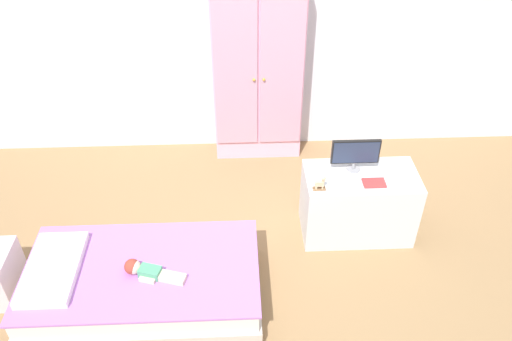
# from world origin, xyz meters

# --- Properties ---
(ground_plane) EXTENTS (10.00, 10.00, 0.02)m
(ground_plane) POSITION_xyz_m (0.00, 0.00, -0.01)
(ground_plane) COLOR #99754C
(bed) EXTENTS (1.47, 0.82, 0.29)m
(bed) POSITION_xyz_m (-0.73, -0.23, 0.14)
(bed) COLOR beige
(bed) RESTS_ON ground_plane
(pillow) EXTENTS (0.32, 0.58, 0.05)m
(pillow) POSITION_xyz_m (-1.27, -0.23, 0.32)
(pillow) COLOR white
(pillow) RESTS_ON bed
(doll) EXTENTS (0.39, 0.18, 0.10)m
(doll) POSITION_xyz_m (-0.71, -0.28, 0.33)
(doll) COLOR #4CA375
(doll) RESTS_ON bed
(wardrobe) EXTENTS (0.74, 0.27, 1.59)m
(wardrobe) POSITION_xyz_m (0.07, 1.41, 0.80)
(wardrobe) COLOR #EFADCC
(wardrobe) RESTS_ON ground_plane
(tv_stand) EXTENTS (0.79, 0.42, 0.52)m
(tv_stand) POSITION_xyz_m (0.75, 0.35, 0.26)
(tv_stand) COLOR silver
(tv_stand) RESTS_ON ground_plane
(tv_monitor) EXTENTS (0.34, 0.10, 0.24)m
(tv_monitor) POSITION_xyz_m (0.70, 0.42, 0.67)
(tv_monitor) COLOR #99999E
(tv_monitor) RESTS_ON tv_stand
(rocking_horse_toy) EXTENTS (0.09, 0.04, 0.11)m
(rocking_horse_toy) POSITION_xyz_m (0.44, 0.21, 0.57)
(rocking_horse_toy) COLOR #8E6642
(rocking_horse_toy) RESTS_ON tv_stand
(book_red) EXTENTS (0.15, 0.10, 0.01)m
(book_red) POSITION_xyz_m (0.81, 0.25, 0.53)
(book_red) COLOR #CC3838
(book_red) RESTS_ON tv_stand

